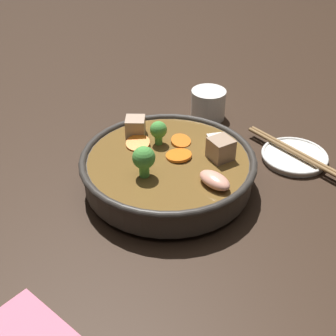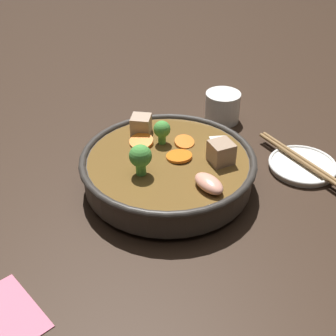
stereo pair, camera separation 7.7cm
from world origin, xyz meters
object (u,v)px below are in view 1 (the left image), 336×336
chopsticks_pair (295,152)px  tea_cup (208,104)px  side_saucer (294,156)px  stirfry_bowl (168,167)px

chopsticks_pair → tea_cup: bearing=171.6°
side_saucer → tea_cup: bearing=171.6°
side_saucer → tea_cup: 0.22m
side_saucer → tea_cup: tea_cup is taller
side_saucer → chopsticks_pair: size_ratio=0.56×
tea_cup → chopsticks_pair: bearing=-8.4°
stirfry_bowl → chopsticks_pair: size_ratio=1.35×
tea_cup → chopsticks_pair: size_ratio=0.33×
side_saucer → chopsticks_pair: (0.00, -0.00, 0.01)m
stirfry_bowl → tea_cup: stirfry_bowl is taller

